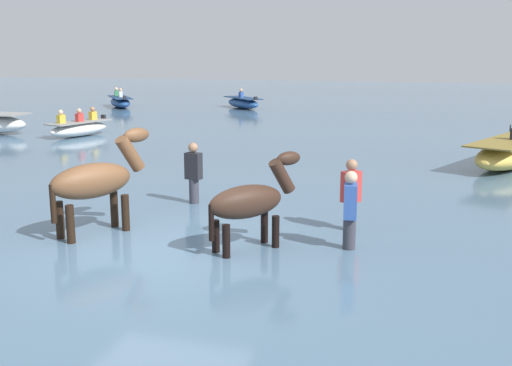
% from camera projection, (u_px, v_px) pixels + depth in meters
% --- Properties ---
extents(ground_plane, '(120.00, 120.00, 0.00)m').
position_uv_depth(ground_plane, '(157.00, 275.00, 9.75)').
color(ground_plane, '#84755B').
extents(water_surface, '(90.00, 90.00, 0.37)m').
position_uv_depth(water_surface, '(297.00, 159.00, 19.09)').
color(water_surface, slate).
rests_on(water_surface, ground).
extents(horse_lead_dark_bay, '(1.33, 1.51, 1.87)m').
position_uv_depth(horse_lead_dark_bay, '(250.00, 204.00, 9.67)').
color(horse_lead_dark_bay, '#382319').
rests_on(horse_lead_dark_bay, ground).
extents(horse_trailing_bay, '(1.25, 1.86, 2.12)m').
position_uv_depth(horse_trailing_bay, '(96.00, 183.00, 10.47)').
color(horse_trailing_bay, brown).
rests_on(horse_trailing_bay, ground).
extents(boat_mid_outer, '(2.83, 2.87, 1.06)m').
position_uv_depth(boat_mid_outer, '(243.00, 103.00, 33.58)').
color(boat_mid_outer, '#28518E').
rests_on(boat_mid_outer, water_surface).
extents(boat_mid_channel, '(2.69, 3.10, 1.04)m').
position_uv_depth(boat_mid_channel, '(120.00, 102.00, 34.21)').
color(boat_mid_channel, '#28518E').
rests_on(boat_mid_channel, water_surface).
extents(boat_near_starboard, '(2.84, 4.29, 1.22)m').
position_uv_depth(boat_near_starboard, '(512.00, 153.00, 16.70)').
color(boat_near_starboard, gold).
rests_on(boat_near_starboard, water_surface).
extents(boat_distant_east, '(1.56, 2.73, 1.02)m').
position_uv_depth(boat_distant_east, '(79.00, 128.00, 22.68)').
color(boat_distant_east, silver).
rests_on(boat_distant_east, water_surface).
extents(person_spectator_far, '(0.35, 0.25, 1.63)m').
position_uv_depth(person_spectator_far, '(194.00, 180.00, 12.67)').
color(person_spectator_far, '#383842').
rests_on(person_spectator_far, ground).
extents(person_wading_mid, '(0.36, 0.37, 1.63)m').
position_uv_depth(person_wading_mid, '(351.00, 202.00, 10.76)').
color(person_wading_mid, '#383842').
rests_on(person_wading_mid, ground).
extents(person_onlooker_left, '(0.24, 0.35, 1.63)m').
position_uv_depth(person_onlooker_left, '(350.00, 219.00, 9.73)').
color(person_onlooker_left, '#383842').
rests_on(person_onlooker_left, ground).
extents(channel_buoy, '(0.33, 0.33, 0.75)m').
position_uv_depth(channel_buoy, '(509.00, 143.00, 19.92)').
color(channel_buoy, yellow).
rests_on(channel_buoy, water_surface).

